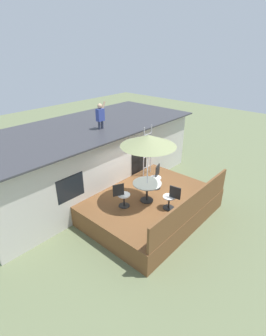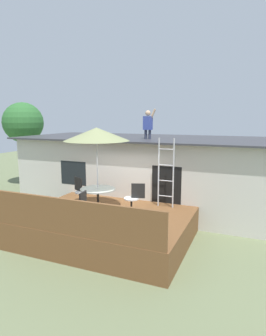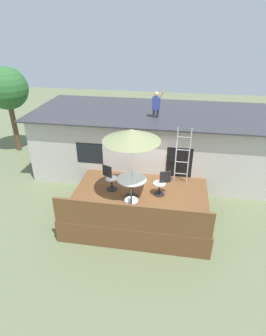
{
  "view_description": "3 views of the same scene",
  "coord_description": "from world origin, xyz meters",
  "px_view_note": "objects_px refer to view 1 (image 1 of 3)",
  "views": [
    {
      "loc": [
        -6.56,
        -5.09,
        6.01
      ],
      "look_at": [
        0.31,
        1.05,
        1.54
      ],
      "focal_mm": 27.31,
      "sensor_mm": 36.0,
      "label": 1
    },
    {
      "loc": [
        3.91,
        -7.44,
        3.62
      ],
      "look_at": [
        0.37,
        1.02,
        2.02
      ],
      "focal_mm": 31.0,
      "sensor_mm": 36.0,
      "label": 2
    },
    {
      "loc": [
        1.12,
        -8.24,
        6.35
      ],
      "look_at": [
        -0.38,
        0.79,
        1.46
      ],
      "focal_mm": 29.57,
      "sensor_mm": 36.0,
      "label": 3
    }
  ],
  "objects_px": {
    "patio_table": "(147,187)",
    "patio_umbrella": "(148,141)",
    "person_figure": "(100,114)",
    "patio_chair_right": "(156,177)",
    "step_ladder": "(147,151)",
    "patio_chair_near": "(171,198)",
    "patio_chair_left": "(122,195)"
  },
  "relations": [
    {
      "from": "patio_table",
      "to": "patio_chair_right",
      "type": "distance_m",
      "value": 1.08
    },
    {
      "from": "patio_chair_right",
      "to": "patio_chair_near",
      "type": "bearing_deg",
      "value": 37.56
    },
    {
      "from": "patio_umbrella",
      "to": "step_ladder",
      "type": "height_order",
      "value": "patio_umbrella"
    },
    {
      "from": "person_figure",
      "to": "patio_chair_left",
      "type": "xyz_separation_m",
      "value": [
        -1.39,
        -2.51,
        -2.18
      ]
    },
    {
      "from": "patio_table",
      "to": "patio_chair_left",
      "type": "distance_m",
      "value": 0.98
    },
    {
      "from": "patio_umbrella",
      "to": "patio_chair_near",
      "type": "relative_size",
      "value": 2.76
    },
    {
      "from": "patio_umbrella",
      "to": "patio_chair_left",
      "type": "bearing_deg",
      "value": 154.67
    },
    {
      "from": "patio_umbrella",
      "to": "step_ladder",
      "type": "relative_size",
      "value": 1.15
    },
    {
      "from": "step_ladder",
      "to": "patio_chair_right",
      "type": "distance_m",
      "value": 1.38
    },
    {
      "from": "person_figure",
      "to": "step_ladder",
      "type": "bearing_deg",
      "value": -53.21
    },
    {
      "from": "person_figure",
      "to": "patio_chair_right",
      "type": "distance_m",
      "value": 3.42
    },
    {
      "from": "patio_chair_left",
      "to": "patio_table",
      "type": "bearing_deg",
      "value": -0.0
    },
    {
      "from": "patio_umbrella",
      "to": "patio_chair_right",
      "type": "relative_size",
      "value": 2.76
    },
    {
      "from": "patio_table",
      "to": "patio_umbrella",
      "type": "distance_m",
      "value": 1.76
    },
    {
      "from": "step_ladder",
      "to": "person_figure",
      "type": "relative_size",
      "value": 1.98
    },
    {
      "from": "patio_table",
      "to": "person_figure",
      "type": "relative_size",
      "value": 0.94
    },
    {
      "from": "patio_umbrella",
      "to": "patio_chair_near",
      "type": "bearing_deg",
      "value": -81.03
    },
    {
      "from": "patio_table",
      "to": "person_figure",
      "type": "distance_m",
      "value": 3.61
    },
    {
      "from": "person_figure",
      "to": "patio_chair_near",
      "type": "height_order",
      "value": "person_figure"
    },
    {
      "from": "step_ladder",
      "to": "patio_chair_near",
      "type": "xyz_separation_m",
      "value": [
        -1.53,
        -2.31,
        -0.64
      ]
    },
    {
      "from": "step_ladder",
      "to": "patio_table",
      "type": "bearing_deg",
      "value": -141.08
    },
    {
      "from": "patio_umbrella",
      "to": "step_ladder",
      "type": "xyz_separation_m",
      "value": [
        1.68,
        1.36,
        -1.25
      ]
    },
    {
      "from": "patio_table",
      "to": "patio_chair_near",
      "type": "height_order",
      "value": "patio_chair_near"
    },
    {
      "from": "patio_chair_near",
      "to": "patio_chair_left",
      "type": "bearing_deg",
      "value": 27.95
    },
    {
      "from": "step_ladder",
      "to": "patio_chair_right",
      "type": "relative_size",
      "value": 2.39
    },
    {
      "from": "patio_umbrella",
      "to": "person_figure",
      "type": "relative_size",
      "value": 2.29
    },
    {
      "from": "patio_table",
      "to": "patio_chair_left",
      "type": "height_order",
      "value": "patio_chair_left"
    },
    {
      "from": "person_figure",
      "to": "patio_chair_left",
      "type": "height_order",
      "value": "person_figure"
    },
    {
      "from": "step_ladder",
      "to": "patio_chair_right",
      "type": "height_order",
      "value": "step_ladder"
    },
    {
      "from": "person_figure",
      "to": "patio_chair_left",
      "type": "bearing_deg",
      "value": -118.93
    },
    {
      "from": "step_ladder",
      "to": "person_figure",
      "type": "distance_m",
      "value": 2.49
    },
    {
      "from": "patio_table",
      "to": "patio_umbrella",
      "type": "xyz_separation_m",
      "value": [
        0.0,
        0.0,
        1.76
      ]
    }
  ]
}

